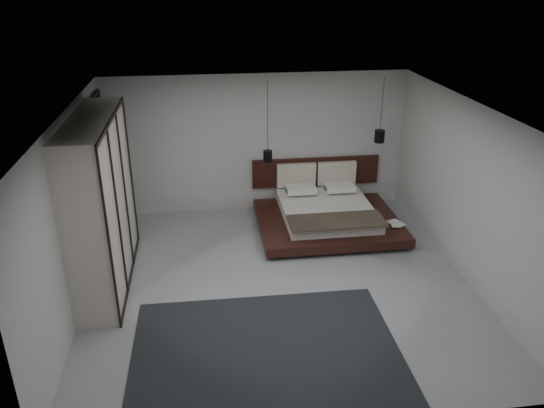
{
  "coord_description": "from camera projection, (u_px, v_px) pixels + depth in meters",
  "views": [
    {
      "loc": [
        -1.1,
        -7.2,
        4.6
      ],
      "look_at": [
        0.05,
        1.2,
        0.85
      ],
      "focal_mm": 35.0,
      "sensor_mm": 36.0,
      "label": 1
    }
  ],
  "objects": [
    {
      "name": "floor",
      "position": [
        279.0,
        282.0,
        8.52
      ],
      "size": [
        6.0,
        6.0,
        0.0
      ],
      "primitive_type": "plane",
      "color": "#96999E",
      "rests_on": "ground"
    },
    {
      "name": "ceiling",
      "position": [
        280.0,
        111.0,
        7.39
      ],
      "size": [
        6.0,
        6.0,
        0.0
      ],
      "primitive_type": "plane",
      "rotation": [
        3.14,
        0.0,
        0.0
      ],
      "color": "white",
      "rests_on": "wall_back"
    },
    {
      "name": "wardrobe",
      "position": [
        100.0,
        204.0,
        8.09
      ],
      "size": [
        0.64,
        2.72,
        2.67
      ],
      "color": "beige",
      "rests_on": "floor"
    },
    {
      "name": "wall_right",
      "position": [
        468.0,
        192.0,
        8.33
      ],
      "size": [
        0.0,
        6.0,
        6.0
      ],
      "primitive_type": "plane",
      "rotation": [
        1.57,
        0.0,
        -1.57
      ],
      "color": "#B9B9B6",
      "rests_on": "floor"
    },
    {
      "name": "book_lower",
      "position": [
        391.0,
        225.0,
        9.86
      ],
      "size": [
        0.33,
        0.37,
        0.03
      ],
      "primitive_type": "imported",
      "rotation": [
        0.0,
        0.0,
        0.36
      ],
      "color": "#99724C",
      "rests_on": "bed"
    },
    {
      "name": "pendant_right",
      "position": [
        380.0,
        136.0,
        10.23
      ],
      "size": [
        0.2,
        0.2,
        1.26
      ],
      "color": "black",
      "rests_on": "ceiling"
    },
    {
      "name": "pendant_left",
      "position": [
        268.0,
        156.0,
        10.08
      ],
      "size": [
        0.17,
        0.17,
        1.55
      ],
      "color": "black",
      "rests_on": "ceiling"
    },
    {
      "name": "bed",
      "position": [
        326.0,
        213.0,
        10.29
      ],
      "size": [
        2.66,
        2.34,
        1.06
      ],
      "color": "black",
      "rests_on": "floor"
    },
    {
      "name": "wall_left",
      "position": [
        73.0,
        214.0,
        7.58
      ],
      "size": [
        0.0,
        6.0,
        6.0
      ],
      "primitive_type": "plane",
      "rotation": [
        1.57,
        0.0,
        1.57
      ],
      "color": "#B9B9B6",
      "rests_on": "floor"
    },
    {
      "name": "wall_front",
      "position": [
        325.0,
        324.0,
        5.24
      ],
      "size": [
        6.0,
        0.0,
        6.0
      ],
      "primitive_type": "plane",
      "rotation": [
        -1.57,
        0.0,
        0.0
      ],
      "color": "#B9B9B6",
      "rests_on": "floor"
    },
    {
      "name": "rug",
      "position": [
        266.0,
        350.0,
        6.99
      ],
      "size": [
        3.54,
        2.55,
        0.02
      ],
      "primitive_type": "cube",
      "rotation": [
        0.0,
        0.0,
        -0.01
      ],
      "color": "black",
      "rests_on": "floor"
    },
    {
      "name": "lattice_screen",
      "position": [
        103.0,
        164.0,
        9.85
      ],
      "size": [
        0.05,
        0.9,
        2.6
      ],
      "primitive_type": "cube",
      "color": "black",
      "rests_on": "floor"
    },
    {
      "name": "wall_back",
      "position": [
        258.0,
        144.0,
        10.67
      ],
      "size": [
        6.0,
        0.0,
        6.0
      ],
      "primitive_type": "plane",
      "rotation": [
        1.57,
        0.0,
        0.0
      ],
      "color": "#B9B9B6",
      "rests_on": "floor"
    },
    {
      "name": "book_upper",
      "position": [
        391.0,
        224.0,
        9.82
      ],
      "size": [
        0.23,
        0.29,
        0.02
      ],
      "primitive_type": "imported",
      "rotation": [
        0.0,
        0.0,
        -0.18
      ],
      "color": "#99724C",
      "rests_on": "book_lower"
    }
  ]
}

